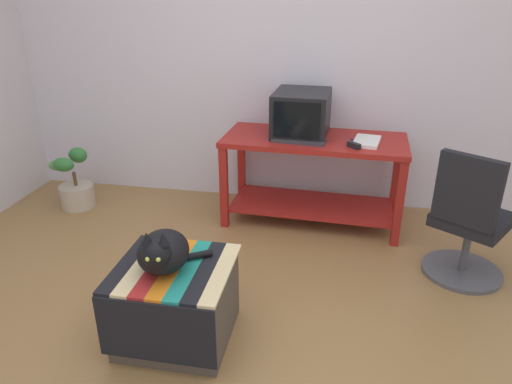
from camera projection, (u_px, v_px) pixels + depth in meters
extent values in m
plane|color=olive|center=(232.00, 347.00, 2.52)|extent=(14.00, 14.00, 0.00)
cube|color=silver|center=(286.00, 52.00, 3.84)|extent=(8.00, 0.10, 2.60)
cube|color=maroon|center=(224.00, 188.00, 3.67)|extent=(0.06, 0.06, 0.67)
cube|color=maroon|center=(399.00, 204.00, 3.40)|extent=(0.06, 0.06, 0.67)
cube|color=maroon|center=(396.00, 177.00, 3.88)|extent=(0.06, 0.06, 0.67)
cube|color=maroon|center=(242.00, 164.00, 4.16)|extent=(0.06, 0.06, 0.67)
cube|color=maroon|center=(311.00, 205.00, 3.86)|extent=(1.32, 0.59, 0.02)
cube|color=maroon|center=(315.00, 140.00, 3.63)|extent=(1.44, 0.69, 0.04)
cube|color=black|center=(301.00, 133.00, 3.71)|extent=(0.31, 0.36, 0.02)
cube|color=black|center=(301.00, 113.00, 3.65)|extent=(0.44, 0.52, 0.34)
cube|color=black|center=(297.00, 120.00, 3.42)|extent=(0.34, 0.03, 0.26)
cube|color=#333338|center=(299.00, 141.00, 3.52)|extent=(0.42, 0.20, 0.02)
cube|color=white|center=(367.00, 141.00, 3.50)|extent=(0.23, 0.32, 0.03)
cube|color=#4C4238|center=(176.00, 303.00, 2.53)|extent=(0.57, 0.54, 0.43)
cube|color=black|center=(155.00, 333.00, 2.24)|extent=(0.60, 0.01, 0.35)
cube|color=black|center=(127.00, 263.00, 2.48)|extent=(0.09, 0.58, 0.02)
cube|color=beige|center=(142.00, 265.00, 2.46)|extent=(0.09, 0.58, 0.02)
cube|color=#AD2323|center=(158.00, 266.00, 2.45)|extent=(0.09, 0.58, 0.02)
cube|color=orange|center=(173.00, 268.00, 2.44)|extent=(0.09, 0.58, 0.02)
cube|color=#1E897A|center=(189.00, 270.00, 2.42)|extent=(0.09, 0.58, 0.02)
cube|color=black|center=(205.00, 271.00, 2.41)|extent=(0.09, 0.58, 0.02)
cube|color=beige|center=(221.00, 273.00, 2.39)|extent=(0.09, 0.58, 0.02)
ellipsoid|color=black|center=(163.00, 252.00, 2.37)|extent=(0.30, 0.35, 0.21)
sphere|color=black|center=(156.00, 254.00, 2.24)|extent=(0.14, 0.14, 0.14)
cylinder|color=black|center=(189.00, 257.00, 2.48)|extent=(0.23, 0.17, 0.04)
cone|color=black|center=(147.00, 238.00, 2.21)|extent=(0.06, 0.06, 0.06)
cone|color=black|center=(163.00, 239.00, 2.20)|extent=(0.06, 0.06, 0.06)
sphere|color=#C6D151|center=(148.00, 259.00, 2.18)|extent=(0.02, 0.02, 0.02)
sphere|color=#C6D151|center=(158.00, 260.00, 2.18)|extent=(0.02, 0.02, 0.02)
cylinder|color=#B7A893|center=(78.00, 196.00, 4.11)|extent=(0.29, 0.29, 0.20)
cylinder|color=brown|center=(75.00, 179.00, 4.05)|extent=(0.03, 0.03, 0.12)
ellipsoid|color=#2D7033|center=(78.00, 155.00, 3.93)|extent=(0.15, 0.11, 0.13)
ellipsoid|color=#4C8E42|center=(77.00, 155.00, 4.07)|extent=(0.15, 0.11, 0.09)
ellipsoid|color=#4C8E42|center=(57.00, 165.00, 4.03)|extent=(0.14, 0.10, 0.09)
ellipsoid|color=#2D7033|center=(63.00, 165.00, 3.83)|extent=(0.18, 0.12, 0.12)
cylinder|color=#4C4C51|center=(461.00, 271.00, 3.18)|extent=(0.52, 0.52, 0.03)
cylinder|color=#4C4C51|center=(466.00, 247.00, 3.10)|extent=(0.05, 0.05, 0.34)
cube|color=black|center=(472.00, 219.00, 3.02)|extent=(0.58, 0.58, 0.08)
cube|color=black|center=(468.00, 191.00, 2.79)|extent=(0.35, 0.26, 0.44)
cube|color=black|center=(354.00, 145.00, 3.39)|extent=(0.10, 0.10, 0.04)
cylinder|color=#2351B2|center=(357.00, 141.00, 3.53)|extent=(0.10, 0.11, 0.01)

